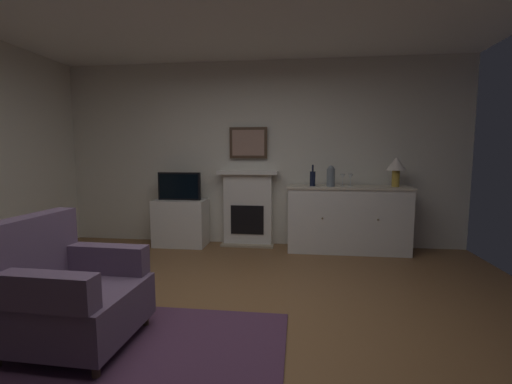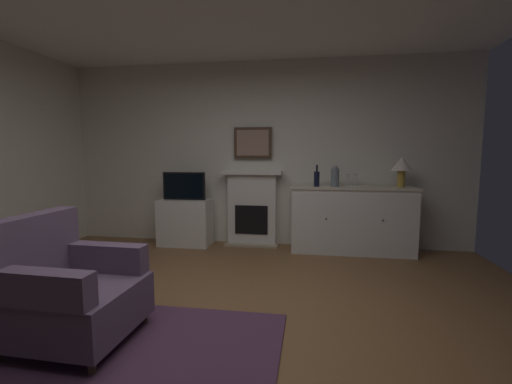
{
  "view_description": "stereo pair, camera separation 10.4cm",
  "coord_description": "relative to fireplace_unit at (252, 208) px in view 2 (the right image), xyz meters",
  "views": [
    {
      "loc": [
        0.6,
        -2.43,
        1.35
      ],
      "look_at": [
        0.22,
        0.67,
        1.0
      ],
      "focal_mm": 24.12,
      "sensor_mm": 36.0,
      "label": 1
    },
    {
      "loc": [
        0.7,
        -2.42,
        1.35
      ],
      "look_at": [
        0.22,
        0.67,
        1.0
      ],
      "focal_mm": 24.12,
      "sensor_mm": 36.0,
      "label": 2
    }
  ],
  "objects": [
    {
      "name": "table_lamp",
      "position": [
        2.02,
        -0.18,
        0.64
      ],
      "size": [
        0.26,
        0.26,
        0.4
      ],
      "color": "#B79338",
      "rests_on": "sideboard_cabinet"
    },
    {
      "name": "area_rug",
      "position": [
        -0.61,
        -2.92,
        -0.54
      ],
      "size": [
        2.54,
        1.43,
        0.02
      ],
      "primitive_type": "cube",
      "color": "#4C2D47",
      "rests_on": "ground_plane"
    },
    {
      "name": "framed_picture",
      "position": [
        -0.0,
        0.05,
        0.95
      ],
      "size": [
        0.55,
        0.04,
        0.45
      ],
      "color": "#473323"
    },
    {
      "name": "fireplace_unit",
      "position": [
        0.0,
        0.0,
        0.0
      ],
      "size": [
        0.87,
        0.3,
        1.1
      ],
      "color": "white",
      "rests_on": "ground_plane"
    },
    {
      "name": "wine_bottle",
      "position": [
        0.92,
        -0.22,
        0.47
      ],
      "size": [
        0.08,
        0.08,
        0.29
      ],
      "color": "black",
      "rests_on": "sideboard_cabinet"
    },
    {
      "name": "armchair",
      "position": [
        -0.86,
        -2.82,
        -0.17
      ],
      "size": [
        0.83,
        0.8,
        0.92
      ],
      "color": "#604C66",
      "rests_on": "ground_plane"
    },
    {
      "name": "vase_decorative",
      "position": [
        1.17,
        -0.23,
        0.5
      ],
      "size": [
        0.11,
        0.11,
        0.28
      ],
      "color": "slate",
      "rests_on": "sideboard_cabinet"
    },
    {
      "name": "ground_plane",
      "position": [
        0.13,
        -2.52,
        -0.6
      ],
      "size": [
        5.93,
        5.35,
        0.1
      ],
      "primitive_type": "cube",
      "color": "brown",
      "rests_on": "ground"
    },
    {
      "name": "wine_glass_center",
      "position": [
        1.44,
        -0.16,
        0.48
      ],
      "size": [
        0.07,
        0.07,
        0.16
      ],
      "color": "silver",
      "rests_on": "sideboard_cabinet"
    },
    {
      "name": "tv_cabinet",
      "position": [
        -0.97,
        -0.16,
        -0.21
      ],
      "size": [
        0.75,
        0.42,
        0.68
      ],
      "color": "white",
      "rests_on": "ground_plane"
    },
    {
      "name": "tv_set",
      "position": [
        -0.98,
        -0.19,
        0.33
      ],
      "size": [
        0.62,
        0.07,
        0.4
      ],
      "color": "black",
      "rests_on": "tv_cabinet"
    },
    {
      "name": "wall_rear",
      "position": [
        0.13,
        0.13,
        0.79
      ],
      "size": [
        5.93,
        0.06,
        2.68
      ],
      "primitive_type": "cube",
      "color": "silver",
      "rests_on": "ground_plane"
    },
    {
      "name": "sideboard_cabinet",
      "position": [
        1.41,
        -0.18,
        -0.09
      ],
      "size": [
        1.64,
        0.49,
        0.91
      ],
      "color": "white",
      "rests_on": "ground_plane"
    },
    {
      "name": "wine_glass_left",
      "position": [
        1.33,
        -0.19,
        0.48
      ],
      "size": [
        0.07,
        0.07,
        0.16
      ],
      "color": "silver",
      "rests_on": "sideboard_cabinet"
    }
  ]
}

